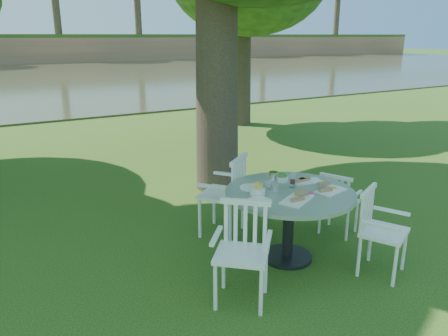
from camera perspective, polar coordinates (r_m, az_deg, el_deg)
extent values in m
plane|color=#1C3B0C|center=(5.52, 1.06, -8.99)|extent=(140.00, 140.00, 0.00)
cylinder|color=black|center=(5.08, 8.22, -11.36)|extent=(0.56, 0.56, 0.04)
cylinder|color=black|center=(4.92, 8.41, -7.42)|extent=(0.12, 0.12, 0.73)
cylinder|color=slate|center=(4.77, 8.60, -3.23)|extent=(1.40, 1.40, 0.04)
cylinder|color=white|center=(5.83, 16.88, -6.15)|extent=(0.03, 0.03, 0.40)
cylinder|color=white|center=(5.94, 13.65, -5.45)|extent=(0.03, 0.03, 0.40)
cylinder|color=white|center=(5.55, 15.77, -7.25)|extent=(0.03, 0.03, 0.40)
cylinder|color=white|center=(5.67, 12.40, -6.49)|extent=(0.03, 0.03, 0.40)
cube|color=white|center=(5.67, 14.84, -4.30)|extent=(0.51, 0.53, 0.04)
cube|color=white|center=(5.44, 14.30, -3.03)|extent=(0.20, 0.39, 0.41)
cylinder|color=white|center=(5.80, -1.31, -4.98)|extent=(0.04, 0.04, 0.50)
cylinder|color=white|center=(5.42, -3.19, -6.61)|extent=(0.04, 0.04, 0.50)
cylinder|color=white|center=(5.66, 2.46, -5.55)|extent=(0.04, 0.04, 0.50)
cylinder|color=white|center=(5.27, 0.81, -7.28)|extent=(0.04, 0.04, 0.50)
cube|color=white|center=(5.43, -0.31, -3.41)|extent=(0.70, 0.69, 0.04)
cube|color=white|center=(5.28, 1.94, -1.33)|extent=(0.43, 0.35, 0.52)
cylinder|color=white|center=(4.09, -1.15, -15.32)|extent=(0.04, 0.04, 0.47)
cylinder|color=white|center=(4.03, 4.86, -15.89)|extent=(0.04, 0.04, 0.47)
cylinder|color=white|center=(4.40, -0.07, -12.77)|extent=(0.04, 0.04, 0.47)
cylinder|color=white|center=(4.35, 5.46, -13.25)|extent=(0.04, 0.04, 0.47)
cube|color=white|center=(4.09, 2.31, -11.22)|extent=(0.65, 0.64, 0.04)
cube|color=white|center=(4.17, 2.81, -7.25)|extent=(0.39, 0.35, 0.48)
cylinder|color=white|center=(4.74, 21.43, -11.87)|extent=(0.04, 0.04, 0.45)
cylinder|color=white|center=(5.09, 22.46, -9.94)|extent=(0.04, 0.04, 0.45)
cylinder|color=white|center=(4.81, 17.21, -11.00)|extent=(0.04, 0.04, 0.45)
cylinder|color=white|center=(5.16, 18.54, -9.16)|extent=(0.04, 0.04, 0.45)
cube|color=white|center=(4.84, 20.20, -7.89)|extent=(0.59, 0.58, 0.04)
cube|color=white|center=(4.80, 18.16, -5.17)|extent=(0.43, 0.24, 0.46)
cube|color=white|center=(4.50, 9.38, -4.17)|extent=(0.43, 0.36, 0.01)
cube|color=white|center=(4.85, 13.83, -2.89)|extent=(0.38, 0.27, 0.01)
cube|color=white|center=(5.09, 10.82, -1.72)|extent=(0.36, 0.25, 0.01)
cylinder|color=white|center=(4.42, 4.63, -4.37)|extent=(0.26, 0.26, 0.01)
cylinder|color=white|center=(4.81, 3.57, -2.56)|extent=(0.26, 0.26, 0.01)
cylinder|color=white|center=(4.62, 4.42, -3.08)|extent=(0.16, 0.16, 0.06)
cylinder|color=white|center=(5.08, 7.49, -1.34)|extent=(0.16, 0.16, 0.05)
cylinder|color=silver|center=(4.77, 6.44, -1.64)|extent=(0.10, 0.10, 0.20)
cylinder|color=white|center=(4.85, 8.98, -1.48)|extent=(0.07, 0.07, 0.19)
cylinder|color=white|center=(4.76, 5.75, -2.24)|extent=(0.06, 0.06, 0.11)
cylinder|color=white|center=(4.66, 6.73, -2.72)|extent=(0.06, 0.06, 0.10)
cylinder|color=white|center=(4.65, 11.29, -3.46)|extent=(0.06, 0.06, 0.03)
cylinder|color=white|center=(4.85, 14.14, -2.78)|extent=(0.08, 0.08, 0.03)
cylinder|color=white|center=(5.01, 12.65, -2.01)|extent=(0.08, 0.08, 0.03)
cylinder|color=white|center=(4.32, 4.68, -4.81)|extent=(0.06, 0.06, 0.03)
cube|color=#343720|center=(27.47, -25.11, 10.36)|extent=(100.00, 28.00, 0.12)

